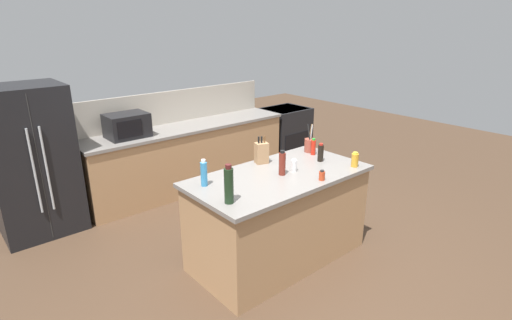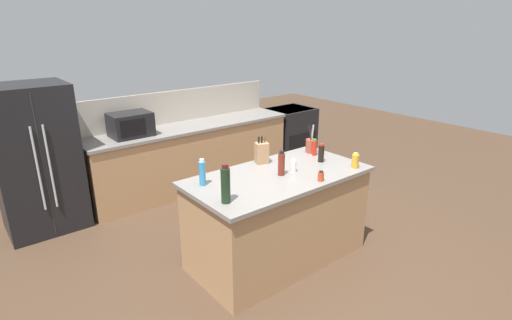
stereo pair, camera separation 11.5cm
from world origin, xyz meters
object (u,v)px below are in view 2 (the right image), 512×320
refrigerator (36,159)px  microwave (131,125)px  knife_block (262,153)px  hot_sauce_bottle (314,148)px  range_oven (290,134)px  wine_bottle (226,185)px  dish_soap_bottle (202,173)px  spice_jar_paprika (321,176)px  salt_shaker (294,166)px  soy_sauce_bottle (321,153)px  utensil_crock (311,145)px  vinegar_bottle (281,164)px  honey_jar (355,161)px

refrigerator → microwave: size_ratio=3.35×
knife_block → hot_sauce_bottle: size_ratio=1.56×
refrigerator → range_oven: bearing=-0.7°
range_oven → hot_sauce_bottle: bearing=-127.7°
wine_bottle → dish_soap_bottle: bearing=84.1°
spice_jar_paprika → salt_shaker: (-0.03, 0.33, 0.02)m
soy_sauce_bottle → wine_bottle: wine_bottle is taller
range_oven → utensil_crock: 2.51m
spice_jar_paprika → wine_bottle: wine_bottle is taller
vinegar_bottle → soy_sauce_bottle: bearing=1.8°
microwave → dish_soap_bottle: microwave is taller
knife_block → hot_sauce_bottle: bearing=3.8°
microwave → honey_jar: bearing=-62.9°
soy_sauce_bottle → dish_soap_bottle: size_ratio=0.78×
refrigerator → dish_soap_bottle: 2.25m
hot_sauce_bottle → honey_jar: hot_sauce_bottle is taller
vinegar_bottle → honey_jar: bearing=-24.1°
hot_sauce_bottle → vinegar_bottle: size_ratio=0.75×
range_oven → dish_soap_bottle: size_ratio=3.66×
refrigerator → soy_sauce_bottle: 3.22m
range_oven → microwave: microwave is taller
vinegar_bottle → wine_bottle: size_ratio=0.74×
soy_sauce_bottle → vinegar_bottle: (-0.58, -0.02, 0.02)m
microwave → wine_bottle: bearing=-94.5°
salt_shaker → wine_bottle: (-0.92, -0.16, 0.10)m
microwave → salt_shaker: size_ratio=3.85×
range_oven → hot_sauce_bottle: size_ratio=4.94×
knife_block → honey_jar: size_ratio=1.87×
microwave → vinegar_bottle: bearing=-75.4°
honey_jar → spice_jar_paprika: 0.53m
hot_sauce_bottle → vinegar_bottle: (-0.69, -0.21, 0.03)m
refrigerator → wine_bottle: size_ratio=5.09×
soy_sauce_bottle → dish_soap_bottle: 1.33m
refrigerator → utensil_crock: bearing=-38.9°
soy_sauce_bottle → refrigerator: bearing=135.3°
utensil_crock → vinegar_bottle: utensil_crock is taller
range_oven → vinegar_bottle: size_ratio=3.73×
refrigerator → vinegar_bottle: size_ratio=6.92×
utensil_crock → refrigerator: bearing=141.1°
microwave → honey_jar: microwave is taller
hot_sauce_bottle → range_oven: bearing=52.3°
honey_jar → salt_shaker: (-0.57, 0.31, -0.01)m
refrigerator → vinegar_bottle: bearing=-53.2°
dish_soap_bottle → microwave: bearing=85.9°
vinegar_bottle → wine_bottle: wine_bottle is taller
utensil_crock → honey_jar: 0.63m
hot_sauce_bottle → dish_soap_bottle: (-1.41, 0.05, 0.03)m
refrigerator → hot_sauce_bottle: size_ratio=9.18×
microwave → wine_bottle: 2.41m
wine_bottle → utensil_crock: bearing=17.7°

